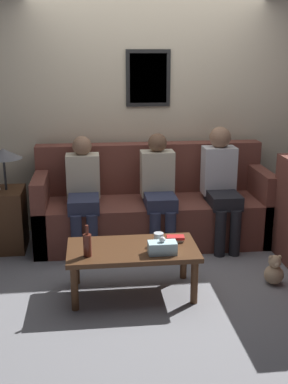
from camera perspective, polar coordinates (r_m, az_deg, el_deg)
ground_plane at (r=4.85m, az=1.73°, el=-7.76°), size 16.00×16.00×0.00m
wall_back at (r=5.39m, az=0.44°, el=9.13°), size 9.00×0.08×2.60m
couch_main at (r=5.18m, az=0.99°, el=-1.95°), size 2.46×0.82×1.02m
coffee_table at (r=4.04m, az=-1.37°, el=-7.35°), size 1.08×0.58×0.41m
side_table_with_lamp at (r=5.13m, az=-16.36°, el=-2.44°), size 0.46×0.45×1.06m
wine_bottle at (r=3.85m, az=-6.73°, el=-6.20°), size 0.07×0.07×0.26m
drinking_glass at (r=4.05m, az=1.74°, el=-5.60°), size 0.08×0.08×0.11m
book_stack at (r=4.15m, az=3.75°, el=-5.52°), size 0.16×0.10×0.05m
tissue_box at (r=3.89m, az=2.19°, el=-6.58°), size 0.23×0.12×0.15m
person_left at (r=4.90m, az=-7.20°, el=0.34°), size 0.34×0.63×1.16m
person_middle at (r=4.91m, az=1.76°, el=0.64°), size 0.34×0.59×1.18m
person_right at (r=5.04m, az=9.14°, el=1.25°), size 0.34×0.61×1.24m
teddy_bear at (r=4.45m, az=15.16°, el=-9.07°), size 0.17×0.17×0.27m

